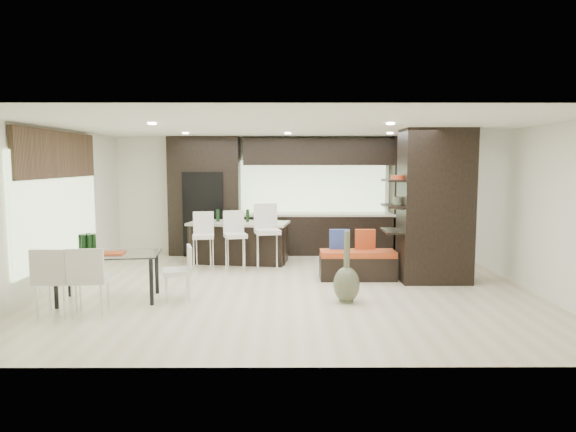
{
  "coord_description": "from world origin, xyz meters",
  "views": [
    {
      "loc": [
        -0.03,
        -8.62,
        2.12
      ],
      "look_at": [
        0.0,
        0.6,
        1.15
      ],
      "focal_mm": 32.0,
      "sensor_mm": 36.0,
      "label": 1
    }
  ],
  "objects_px": {
    "bench": "(358,265)",
    "chair_near": "(90,283)",
    "chair_far": "(56,284)",
    "kitchen_island": "(239,242)",
    "stool_right": "(267,244)",
    "stool_left": "(204,247)",
    "floor_vase": "(347,267)",
    "chair_end": "(177,276)",
    "dining_table": "(109,277)",
    "stool_mid": "(236,246)"
  },
  "relations": [
    {
      "from": "dining_table",
      "to": "chair_end",
      "type": "distance_m",
      "value": 1.05
    },
    {
      "from": "kitchen_island",
      "to": "stool_right",
      "type": "distance_m",
      "value": 1.0
    },
    {
      "from": "stool_left",
      "to": "stool_right",
      "type": "height_order",
      "value": "stool_right"
    },
    {
      "from": "stool_left",
      "to": "chair_far",
      "type": "bearing_deg",
      "value": -124.34
    },
    {
      "from": "bench",
      "to": "floor_vase",
      "type": "height_order",
      "value": "floor_vase"
    },
    {
      "from": "floor_vase",
      "to": "chair_end",
      "type": "bearing_deg",
      "value": 177.68
    },
    {
      "from": "floor_vase",
      "to": "dining_table",
      "type": "xyz_separation_m",
      "value": [
        -3.63,
        0.1,
        -0.18
      ]
    },
    {
      "from": "dining_table",
      "to": "chair_near",
      "type": "distance_m",
      "value": 0.75
    },
    {
      "from": "kitchen_island",
      "to": "bench",
      "type": "bearing_deg",
      "value": -25.56
    },
    {
      "from": "stool_right",
      "to": "dining_table",
      "type": "bearing_deg",
      "value": -148.62
    },
    {
      "from": "dining_table",
      "to": "stool_left",
      "type": "bearing_deg",
      "value": 57.06
    },
    {
      "from": "kitchen_island",
      "to": "stool_right",
      "type": "xyz_separation_m",
      "value": [
        0.63,
        -0.78,
        0.1
      ]
    },
    {
      "from": "stool_right",
      "to": "dining_table",
      "type": "relative_size",
      "value": 0.7
    },
    {
      "from": "floor_vase",
      "to": "chair_near",
      "type": "height_order",
      "value": "floor_vase"
    },
    {
      "from": "chair_near",
      "to": "chair_end",
      "type": "xyz_separation_m",
      "value": [
        1.05,
        0.75,
        -0.06
      ]
    },
    {
      "from": "floor_vase",
      "to": "chair_near",
      "type": "xyz_separation_m",
      "value": [
        -3.63,
        -0.64,
        -0.1
      ]
    },
    {
      "from": "chair_end",
      "to": "kitchen_island",
      "type": "bearing_deg",
      "value": -27.87
    },
    {
      "from": "stool_right",
      "to": "chair_end",
      "type": "relative_size",
      "value": 1.35
    },
    {
      "from": "chair_far",
      "to": "bench",
      "type": "bearing_deg",
      "value": 26.55
    },
    {
      "from": "bench",
      "to": "chair_end",
      "type": "relative_size",
      "value": 1.76
    },
    {
      "from": "chair_far",
      "to": "chair_end",
      "type": "bearing_deg",
      "value": 26.73
    },
    {
      "from": "stool_left",
      "to": "dining_table",
      "type": "distance_m",
      "value": 2.53
    },
    {
      "from": "stool_left",
      "to": "bench",
      "type": "relative_size",
      "value": 0.67
    },
    {
      "from": "kitchen_island",
      "to": "chair_end",
      "type": "xyz_separation_m",
      "value": [
        -0.67,
        -3.03,
        -0.04
      ]
    },
    {
      "from": "bench",
      "to": "chair_near",
      "type": "xyz_separation_m",
      "value": [
        -4.02,
        -2.19,
        0.19
      ]
    },
    {
      "from": "kitchen_island",
      "to": "floor_vase",
      "type": "distance_m",
      "value": 3.68
    },
    {
      "from": "chair_near",
      "to": "chair_far",
      "type": "distance_m",
      "value": 0.47
    },
    {
      "from": "chair_near",
      "to": "chair_far",
      "type": "relative_size",
      "value": 1.01
    },
    {
      "from": "stool_right",
      "to": "floor_vase",
      "type": "xyz_separation_m",
      "value": [
        1.28,
        -2.36,
        0.02
      ]
    },
    {
      "from": "floor_vase",
      "to": "dining_table",
      "type": "distance_m",
      "value": 3.64
    },
    {
      "from": "kitchen_island",
      "to": "chair_near",
      "type": "xyz_separation_m",
      "value": [
        -1.72,
        -3.78,
        0.02
      ]
    },
    {
      "from": "dining_table",
      "to": "chair_near",
      "type": "bearing_deg",
      "value": -97.56
    },
    {
      "from": "stool_mid",
      "to": "chair_far",
      "type": "relative_size",
      "value": 1.06
    },
    {
      "from": "stool_left",
      "to": "bench",
      "type": "height_order",
      "value": "stool_left"
    },
    {
      "from": "kitchen_island",
      "to": "chair_far",
      "type": "distance_m",
      "value": 4.36
    },
    {
      "from": "bench",
      "to": "dining_table",
      "type": "height_order",
      "value": "dining_table"
    },
    {
      "from": "chair_far",
      "to": "kitchen_island",
      "type": "bearing_deg",
      "value": 60.51
    },
    {
      "from": "bench",
      "to": "floor_vase",
      "type": "bearing_deg",
      "value": -104.13
    },
    {
      "from": "bench",
      "to": "chair_end",
      "type": "distance_m",
      "value": 3.3
    },
    {
      "from": "stool_left",
      "to": "chair_near",
      "type": "bearing_deg",
      "value": -116.83
    },
    {
      "from": "kitchen_island",
      "to": "dining_table",
      "type": "distance_m",
      "value": 3.48
    },
    {
      "from": "stool_left",
      "to": "chair_far",
      "type": "distance_m",
      "value": 3.4
    },
    {
      "from": "chair_near",
      "to": "floor_vase",
      "type": "bearing_deg",
      "value": 3.68
    },
    {
      "from": "chair_far",
      "to": "floor_vase",
      "type": "bearing_deg",
      "value": 9.47
    },
    {
      "from": "chair_end",
      "to": "stool_right",
      "type": "bearing_deg",
      "value": -45.4
    },
    {
      "from": "stool_right",
      "to": "stool_left",
      "type": "bearing_deg",
      "value": 166.21
    },
    {
      "from": "stool_right",
      "to": "bench",
      "type": "height_order",
      "value": "stool_right"
    },
    {
      "from": "stool_mid",
      "to": "dining_table",
      "type": "bearing_deg",
      "value": -143.04
    },
    {
      "from": "bench",
      "to": "floor_vase",
      "type": "xyz_separation_m",
      "value": [
        -0.39,
        -1.54,
        0.28
      ]
    },
    {
      "from": "bench",
      "to": "floor_vase",
      "type": "relative_size",
      "value": 1.25
    }
  ]
}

